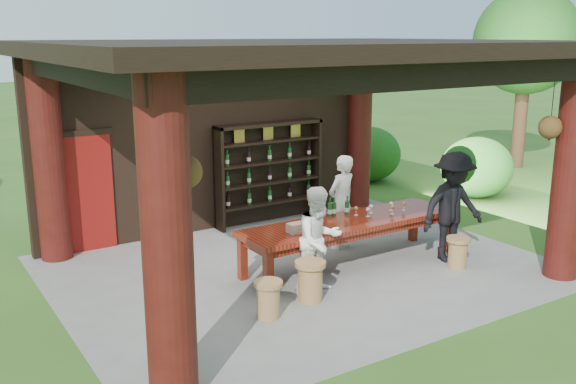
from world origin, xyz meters
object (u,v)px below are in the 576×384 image
tasting_table (350,227)px  guest_man (453,207)px  stool_near_right (458,252)px  wine_shelf (270,173)px  guest_woman (319,240)px  host (342,202)px  stool_near_left (310,280)px  napkin_basket (296,228)px  stool_far_left (268,298)px

tasting_table → guest_man: bearing=-24.3°
stool_near_right → guest_man: (0.16, 0.31, 0.64)m
tasting_table → wine_shelf: bearing=86.5°
guest_woman → host: bearing=42.5°
stool_near_left → napkin_basket: bearing=71.3°
wine_shelf → guest_man: (1.37, -3.44, -0.09)m
tasting_table → guest_woman: (-1.04, -0.62, 0.13)m
stool_far_left → guest_woman: (1.06, 0.37, 0.50)m
wine_shelf → stool_near_left: bearing=-112.6°
tasting_table → guest_man: (1.53, -0.69, 0.26)m
guest_woman → guest_man: bearing=-2.9°
stool_near_right → host: bearing=119.1°
stool_near_right → stool_far_left: (-3.46, 0.01, 0.00)m
host → stool_near_left: bearing=28.2°
guest_woman → guest_man: (2.57, -0.07, 0.13)m
stool_near_left → stool_near_right: size_ratio=1.16×
stool_far_left → guest_woman: size_ratio=0.33×
stool_near_right → guest_man: 0.73m
wine_shelf → guest_woman: size_ratio=1.45×
host → guest_woman: 1.98m
tasting_table → napkin_basket: napkin_basket is taller
wine_shelf → napkin_basket: size_ratio=8.57×
tasting_table → stool_far_left: bearing=-154.7°
wine_shelf → stool_near_right: (1.21, -3.76, -0.73)m
stool_far_left → guest_man: bearing=4.7°
tasting_table → guest_woman: bearing=-149.0°
host → guest_man: (1.14, -1.45, 0.08)m
wine_shelf → stool_far_left: 4.43m
stool_near_right → host: size_ratio=0.30×
tasting_table → napkin_basket: 1.09m
stool_near_right → host: (-0.98, 1.76, 0.55)m
tasting_table → stool_near_left: tasting_table is taller
napkin_basket → guest_woman: bearing=-85.8°
tasting_table → host: (0.40, 0.75, 0.18)m
wine_shelf → host: (0.23, -2.00, -0.17)m
tasting_table → stool_far_left: size_ratio=7.40×
host → guest_man: 1.84m
stool_far_left → host: bearing=35.0°
host → napkin_basket: host is taller
guest_man → napkin_basket: 2.68m
host → napkin_basket: 1.70m
stool_near_left → stool_far_left: size_ratio=1.14×
stool_near_right → host: 2.08m
tasting_table → guest_man: size_ratio=2.07×
stool_far_left → stool_near_right: bearing=-0.2°
stool_near_left → host: (1.72, 1.58, 0.51)m
tasting_table → guest_woman: 1.22m
wine_shelf → tasting_table: size_ratio=0.60×
guest_man → napkin_basket: size_ratio=6.90×
tasting_table → stool_near_right: 1.74m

